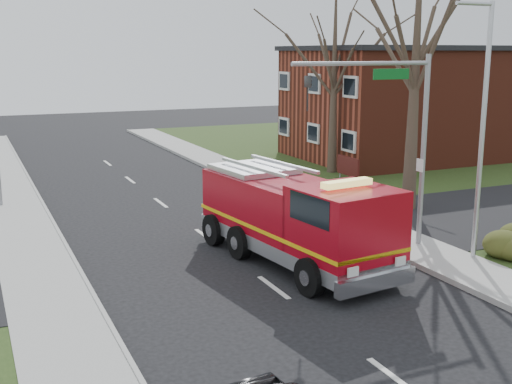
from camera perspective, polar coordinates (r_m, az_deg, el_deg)
name	(u,v)px	position (r m, az deg, el deg)	size (l,w,h in m)	color
ground	(274,288)	(19.29, 1.57, -8.50)	(120.00, 120.00, 0.00)	black
sidewalk_right	(439,258)	(22.53, 15.98, -5.68)	(2.40, 80.00, 0.15)	gray
sidewalk_left	(58,320)	(17.64, -17.20, -10.85)	(2.40, 80.00, 0.15)	gray
brick_building	(415,102)	(43.64, 13.92, 7.76)	(15.40, 10.40, 7.25)	maroon
health_center_sign	(348,167)	(34.62, 8.19, 2.25)	(0.12, 2.00, 1.40)	#461310
bare_tree_near	(417,38)	(28.22, 14.11, 13.10)	(6.00, 6.00, 12.00)	#3C3023
bare_tree_far	(335,59)	(36.49, 7.00, 11.65)	(5.25, 5.25, 10.50)	#3C3023
traffic_signal_mast	(394,118)	(22.14, 12.21, 6.48)	(5.29, 0.18, 6.80)	gray
streetlight_pole	(481,126)	(21.87, 19.41, 5.58)	(1.48, 0.16, 8.40)	#B7BABF
fire_engine	(296,220)	(21.06, 3.57, -2.53)	(3.90, 8.31, 3.23)	maroon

